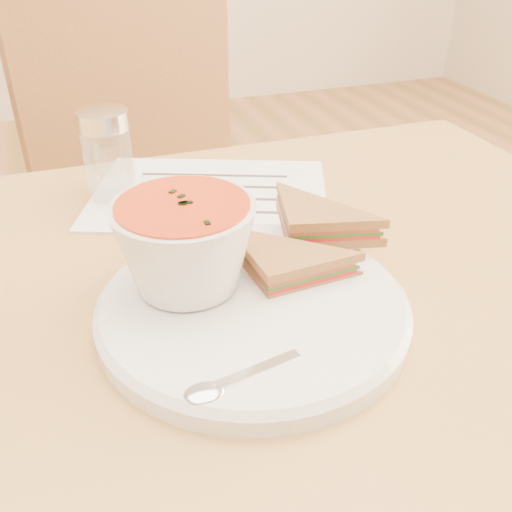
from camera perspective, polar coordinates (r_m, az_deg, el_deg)
name	(u,v)px	position (r m, az deg, el deg)	size (l,w,h in m)	color
chair_far	(196,249)	(1.11, -6.04, 0.69)	(0.44, 0.44, 0.99)	brown
plate	(253,309)	(0.51, -0.32, -5.30)	(0.28, 0.28, 0.02)	white
soup_bowl	(186,250)	(0.50, -7.04, 0.64)	(0.13, 0.13, 0.09)	white
sandwich_half_a	(268,291)	(0.50, 1.22, -3.54)	(0.10, 0.10, 0.03)	olive
sandwich_half_b	(289,239)	(0.55, 3.31, 1.75)	(0.10, 0.10, 0.03)	olive
spoon	(259,370)	(0.43, 0.25, -11.37)	(0.16, 0.03, 0.01)	silver
paper_menu	(210,193)	(0.73, -4.64, 6.28)	(0.29, 0.22, 0.00)	white
condiment_shaker	(108,155)	(0.73, -14.59, 9.71)	(0.06, 0.06, 0.11)	silver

